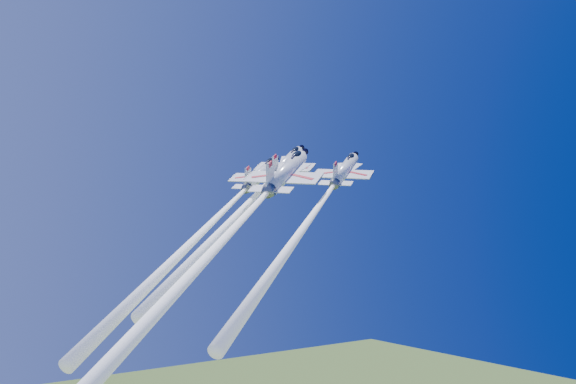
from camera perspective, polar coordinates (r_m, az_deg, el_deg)
jet_lead at (r=90.15m, az=-3.66°, el=-1.14°), size 34.72×24.60×36.52m
jet_left at (r=85.42m, az=-7.04°, el=-2.95°), size 35.83×25.41×39.57m
jet_right at (r=84.30m, az=2.00°, el=-2.34°), size 35.03×24.84×37.92m
jet_slot at (r=70.90m, az=-7.53°, el=-6.13°), size 48.85×34.68×56.44m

